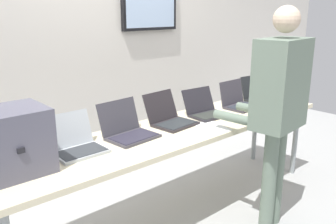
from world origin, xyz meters
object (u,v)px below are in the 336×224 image
object	(u,v)px
person	(278,100)
workbench	(178,133)
equipment_box	(9,142)
coffee_mug	(260,111)
laptop_station_0	(76,143)
laptop_station_5	(261,94)
laptop_station_2	(170,117)
laptop_station_3	(205,109)
laptop_station_4	(239,101)
laptop_station_1	(128,129)

from	to	relation	value
person	workbench	bearing A→B (deg)	124.97
equipment_box	coffee_mug	distance (m)	2.09
laptop_station_0	laptop_station_5	bearing A→B (deg)	0.38
laptop_station_2	laptop_station_5	distance (m)	1.27
laptop_station_2	coffee_mug	distance (m)	0.84
laptop_station_2	person	size ratio (longest dim) A/B	0.22
laptop_station_3	equipment_box	bearing A→B (deg)	-177.99
laptop_station_2	laptop_station_4	distance (m)	0.86
equipment_box	laptop_station_4	world-z (taller)	equipment_box
laptop_station_1	laptop_station_3	size ratio (longest dim) A/B	1.06
equipment_box	person	size ratio (longest dim) A/B	0.24
laptop_station_3	coffee_mug	bearing A→B (deg)	-44.77
workbench	person	size ratio (longest dim) A/B	1.81
workbench	laptop_station_1	world-z (taller)	laptop_station_1
equipment_box	person	distance (m)	1.84
laptop_station_2	laptop_station_3	size ratio (longest dim) A/B	1.06
laptop_station_0	coffee_mug	world-z (taller)	laptop_station_0
laptop_station_3	person	distance (m)	0.75
equipment_box	person	xyz separation A→B (m)	(1.72, -0.65, 0.08)
laptop_station_0	laptop_station_4	world-z (taller)	laptop_station_4
laptop_station_0	laptop_station_1	bearing A→B (deg)	0.34
workbench	laptop_station_1	bearing A→B (deg)	168.08
workbench	laptop_station_3	size ratio (longest dim) A/B	8.75
person	laptop_station_1	bearing A→B (deg)	140.48
laptop_station_0	laptop_station_4	distance (m)	1.73
coffee_mug	laptop_station_4	bearing A→B (deg)	72.35
workbench	person	world-z (taller)	person
laptop_station_5	person	distance (m)	1.14
laptop_station_4	coffee_mug	distance (m)	0.33
coffee_mug	laptop_station_2	bearing A→B (deg)	154.21
laptop_station_3	laptop_station_5	size ratio (longest dim) A/B	0.89
workbench	laptop_station_0	distance (m)	0.86
workbench	laptop_station_2	world-z (taller)	laptop_station_2
laptop_station_0	laptop_station_3	bearing A→B (deg)	0.25
laptop_station_0	laptop_station_1	distance (m)	0.43
laptop_station_1	person	size ratio (longest dim) A/B	0.22
laptop_station_2	laptop_station_3	xyz separation A→B (m)	(0.41, -0.02, -0.00)
workbench	equipment_box	world-z (taller)	equipment_box
workbench	laptop_station_3	xyz separation A→B (m)	(0.43, 0.09, 0.10)
laptop_station_4	coffee_mug	size ratio (longest dim) A/B	3.61
equipment_box	laptop_station_2	bearing A→B (deg)	3.63
laptop_station_1	coffee_mug	xyz separation A→B (m)	(1.20, -0.34, -0.01)
laptop_station_2	person	world-z (taller)	person
person	coffee_mug	world-z (taller)	person
laptop_station_3	laptop_station_5	world-z (taller)	laptop_station_5
laptop_station_5	coffee_mug	world-z (taller)	laptop_station_5
laptop_station_2	workbench	bearing A→B (deg)	-98.35
laptop_station_0	laptop_station_5	size ratio (longest dim) A/B	0.84
laptop_station_1	laptop_station_3	bearing A→B (deg)	0.21
laptop_station_4	coffee_mug	bearing A→B (deg)	-107.65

